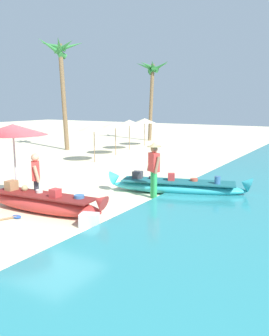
% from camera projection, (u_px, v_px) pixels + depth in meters
% --- Properties ---
extents(ground_plane, '(80.00, 80.00, 0.00)m').
position_uv_depth(ground_plane, '(52.00, 202.00, 10.71)').
color(ground_plane, beige).
extents(boat_red_foreground, '(3.97, 1.05, 0.79)m').
position_uv_depth(boat_red_foreground, '(43.00, 202.00, 9.57)').
color(boat_red_foreground, red).
rests_on(boat_red_foreground, ground).
extents(boat_cyan_midground, '(4.62, 2.10, 0.74)m').
position_uv_depth(boat_cyan_midground, '(177.00, 186.00, 11.62)').
color(boat_cyan_midground, '#33B2BC').
rests_on(boat_cyan_midground, ground).
extents(person_vendor_hatted, '(0.57, 0.47, 1.77)m').
position_uv_depth(person_vendor_hatted, '(154.00, 166.00, 10.95)').
color(person_vendor_hatted, green).
rests_on(person_vendor_hatted, ground).
extents(person_tourist_customer, '(0.53, 0.51, 1.55)m').
position_uv_depth(person_tourist_customer, '(36.00, 177.00, 10.03)').
color(person_tourist_customer, '#333842').
rests_on(person_tourist_customer, ground).
extents(patio_umbrella_large, '(1.94, 1.94, 2.36)m').
position_uv_depth(patio_umbrella_large, '(13.00, 130.00, 10.05)').
color(patio_umbrella_large, '#B7B7BC').
rests_on(patio_umbrella_large, ground).
extents(parasol_row_0, '(1.60, 1.60, 1.91)m').
position_uv_depth(parasol_row_0, '(94.00, 128.00, 17.66)').
color(parasol_row_0, '#8E6B47').
rests_on(parasol_row_0, ground).
extents(parasol_row_1, '(1.60, 1.60, 1.91)m').
position_uv_depth(parasol_row_1, '(115.00, 125.00, 20.12)').
color(parasol_row_1, '#8E6B47').
rests_on(parasol_row_1, ground).
extents(parasol_row_2, '(1.60, 1.60, 1.91)m').
position_uv_depth(parasol_row_2, '(129.00, 122.00, 22.44)').
color(parasol_row_2, '#8E6B47').
rests_on(parasol_row_2, ground).
extents(parasol_row_3, '(1.60, 1.60, 1.91)m').
position_uv_depth(parasol_row_3, '(145.00, 121.00, 24.63)').
color(parasol_row_3, '#8E6B47').
rests_on(parasol_row_3, ground).
extents(palm_tree_tall_inland, '(2.91, 2.42, 6.24)m').
position_uv_depth(palm_tree_tall_inland, '(152.00, 76.00, 27.50)').
color(palm_tree_tall_inland, brown).
rests_on(palm_tree_tall_inland, ground).
extents(palm_tree_leaning_seaward, '(2.32, 2.68, 6.88)m').
position_uv_depth(palm_tree_leaning_seaward, '(61.00, 60.00, 21.82)').
color(palm_tree_leaning_seaward, brown).
rests_on(palm_tree_leaning_seaward, ground).
extents(cooler_box, '(0.51, 0.44, 0.34)m').
position_uv_depth(cooler_box, '(89.00, 220.00, 8.51)').
color(cooler_box, silver).
rests_on(cooler_box, ground).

